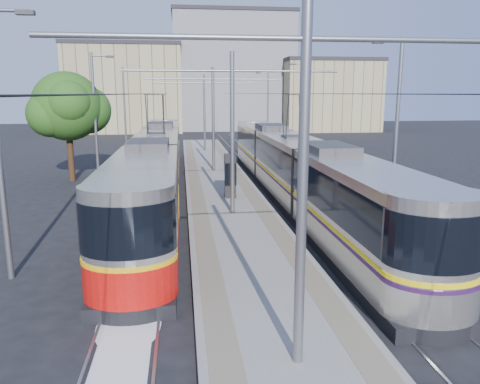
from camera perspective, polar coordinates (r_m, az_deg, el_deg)
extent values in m
plane|color=black|center=(13.67, 2.83, -12.12)|extent=(160.00, 160.00, 0.00)
cube|color=gray|center=(29.86, -2.80, 1.47)|extent=(4.00, 50.00, 0.30)
cube|color=gray|center=(29.76, -5.59, 1.70)|extent=(0.70, 50.00, 0.01)
cube|color=gray|center=(29.98, -0.04, 1.83)|extent=(0.70, 50.00, 0.01)
cube|color=gray|center=(29.88, -11.08, 1.01)|extent=(0.07, 70.00, 0.03)
cube|color=gray|center=(29.81, -8.33, 1.08)|extent=(0.07, 70.00, 0.03)
cube|color=gray|center=(30.24, 2.66, 1.35)|extent=(0.07, 70.00, 0.03)
cube|color=gray|center=(30.51, 5.31, 1.40)|extent=(0.07, 70.00, 0.03)
cube|color=silver|center=(10.91, -14.25, -19.12)|extent=(1.20, 5.00, 0.01)
cube|color=black|center=(27.13, -9.96, 0.35)|extent=(2.30, 31.32, 0.40)
cube|color=beige|center=(26.85, -10.08, 3.80)|extent=(2.40, 29.72, 2.90)
cube|color=black|center=(26.79, -10.12, 4.86)|extent=(2.43, 29.72, 1.30)
cube|color=#E4A10C|center=(26.91, -10.05, 2.96)|extent=(2.43, 29.72, 0.12)
cube|color=red|center=(26.99, -10.02, 1.91)|extent=(2.42, 29.72, 1.10)
cube|color=#2D2D30|center=(26.68, -10.21, 7.20)|extent=(1.68, 3.00, 0.30)
cube|color=black|center=(25.21, 6.33, -0.43)|extent=(2.30, 29.74, 0.40)
cube|color=beige|center=(24.91, 6.42, 3.28)|extent=(2.40, 28.14, 2.90)
cube|color=black|center=(24.84, 6.44, 4.42)|extent=(2.43, 28.14, 1.30)
cube|color=yellow|center=(24.97, 6.40, 2.37)|extent=(2.43, 28.14, 0.12)
cube|color=#2F123F|center=(24.99, 6.39, 2.03)|extent=(2.43, 28.14, 0.10)
cube|color=#2D2D30|center=(24.72, 6.50, 6.95)|extent=(1.68, 3.00, 0.30)
cylinder|color=slate|center=(8.75, 7.61, 0.17)|extent=(0.20, 0.20, 7.00)
cylinder|color=slate|center=(8.62, 8.12, 18.02)|extent=(9.20, 0.10, 0.10)
cylinder|color=slate|center=(20.48, -0.95, 6.99)|extent=(0.20, 0.20, 7.00)
cylinder|color=slate|center=(20.42, -0.98, 14.55)|extent=(9.20, 0.10, 0.10)
cylinder|color=slate|center=(32.41, -3.28, 8.80)|extent=(0.20, 0.20, 7.00)
cylinder|color=slate|center=(32.37, -3.34, 13.57)|extent=(9.20, 0.10, 0.10)
cylinder|color=slate|center=(44.37, -4.37, 9.63)|extent=(0.20, 0.20, 7.00)
cylinder|color=slate|center=(44.35, -4.42, 13.11)|extent=(9.20, 0.10, 0.10)
cylinder|color=black|center=(29.32, -10.10, 11.73)|extent=(0.02, 70.00, 0.02)
cylinder|color=black|center=(29.85, 4.15, 11.88)|extent=(0.02, 70.00, 0.02)
cube|color=#2D2D30|center=(15.04, -24.72, 19.24)|extent=(0.50, 0.22, 0.12)
cylinder|color=slate|center=(30.78, -17.25, 8.49)|extent=(0.18, 0.18, 8.00)
cube|color=#2D2D30|center=(30.65, -15.59, 15.60)|extent=(0.50, 0.22, 0.12)
cylinder|color=slate|center=(46.61, -13.88, 9.67)|extent=(0.18, 0.18, 8.00)
cube|color=#2D2D30|center=(46.52, -12.73, 14.35)|extent=(0.50, 0.22, 0.12)
cylinder|color=slate|center=(22.54, 18.53, 7.34)|extent=(0.18, 0.18, 8.00)
cube|color=#2D2D30|center=(22.14, 16.51, 17.13)|extent=(0.50, 0.22, 0.12)
cylinder|color=slate|center=(37.59, 7.92, 9.44)|extent=(0.18, 0.18, 8.00)
cube|color=#2D2D30|center=(37.35, 6.40, 15.22)|extent=(0.50, 0.22, 0.12)
cylinder|color=slate|center=(53.20, 3.41, 10.23)|extent=(0.18, 0.18, 8.00)
cube|color=#2D2D30|center=(53.03, 2.26, 14.29)|extent=(0.50, 0.22, 0.12)
cube|color=black|center=(24.16, -1.22, 2.00)|extent=(0.63, 0.99, 2.20)
cube|color=black|center=(24.14, -1.22, 2.34)|extent=(0.67, 1.03, 1.15)
cylinder|color=#382314|center=(32.07, -19.90, 3.83)|extent=(0.40, 0.40, 2.88)
sphere|color=#184012|center=(31.81, -20.33, 9.77)|extent=(4.32, 4.32, 4.32)
sphere|color=#184012|center=(32.30, -18.12, 9.46)|extent=(3.06, 3.06, 3.06)
cube|color=tan|center=(72.70, -13.62, 11.97)|extent=(16.00, 12.00, 12.02)
cube|color=#262328|center=(73.01, -13.87, 16.88)|extent=(16.32, 12.24, 0.50)
cube|color=slate|center=(76.78, -1.05, 14.17)|extent=(18.00, 14.00, 17.12)
cube|color=#262328|center=(77.62, -1.08, 20.69)|extent=(18.36, 14.28, 0.50)
cube|color=tan|center=(73.71, 10.58, 11.33)|extent=(14.00, 10.00, 10.08)
cube|color=#262328|center=(73.86, 10.74, 15.44)|extent=(14.28, 10.20, 0.50)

